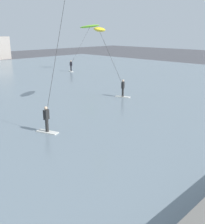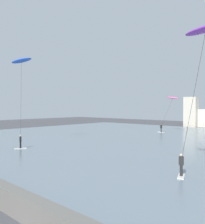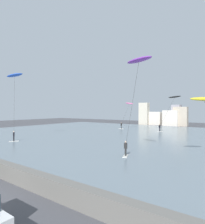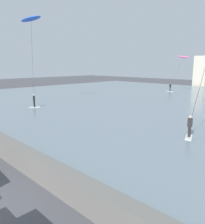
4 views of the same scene
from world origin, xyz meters
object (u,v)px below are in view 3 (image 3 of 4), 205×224
(kitesurfer_blue, at_px, (15,81))
(kitesurfer_purple, at_px, (138,70))
(kitesurfer_pink, at_px, (128,106))
(kitesurfer_black, at_px, (173,100))

(kitesurfer_blue, distance_m, kitesurfer_purple, 22.52)
(kitesurfer_blue, bearing_deg, kitesurfer_purple, 0.13)
(kitesurfer_blue, height_order, kitesurfer_pink, kitesurfer_blue)
(kitesurfer_blue, relative_size, kitesurfer_pink, 1.60)
(kitesurfer_black, xyz_separation_m, kitesurfer_purple, (3.86, -26.88, 1.81))
(kitesurfer_pink, xyz_separation_m, kitesurfer_purple, (15.37, -27.13, 3.00))
(kitesurfer_purple, bearing_deg, kitesurfer_black, 98.17)
(kitesurfer_blue, distance_m, kitesurfer_pink, 28.36)
(kitesurfer_pink, distance_m, kitesurfer_purple, 31.33)
(kitesurfer_blue, relative_size, kitesurfer_black, 1.35)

